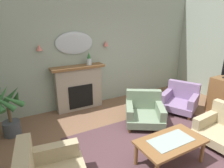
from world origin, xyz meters
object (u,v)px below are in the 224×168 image
(coffee_table, at_px, (171,143))
(armchair_in_corner, at_px, (180,99))
(fireplace, at_px, (79,88))
(wall_sconce_right, at_px, (106,43))
(armchair_near_fireplace, at_px, (144,111))
(potted_plant_corner_palm, at_px, (8,110))
(mantel_vase_centre, at_px, (89,59))
(wall_sconce_left, at_px, (39,48))
(wall_mirror, at_px, (74,43))

(coffee_table, height_order, armchair_in_corner, armchair_in_corner)
(fireplace, distance_m, wall_sconce_right, 1.38)
(armchair_near_fireplace, relative_size, potted_plant_corner_palm, 1.08)
(mantel_vase_centre, height_order, armchair_in_corner, mantel_vase_centre)
(wall_sconce_left, xyz_separation_m, armchair_in_corner, (3.10, -1.47, -1.35))
(mantel_vase_centre, bearing_deg, potted_plant_corner_palm, -165.80)
(fireplace, bearing_deg, wall_sconce_left, 173.84)
(mantel_vase_centre, xyz_separation_m, armchair_near_fireplace, (0.72, -1.42, -1.00))
(fireplace, xyz_separation_m, wall_mirror, (0.00, 0.14, 1.14))
(potted_plant_corner_palm, bearing_deg, armchair_in_corner, -12.35)
(wall_mirror, bearing_deg, mantel_vase_centre, -29.54)
(fireplace, bearing_deg, potted_plant_corner_palm, -162.47)
(wall_mirror, distance_m, wall_sconce_right, 0.85)
(fireplace, relative_size, wall_sconce_left, 9.71)
(armchair_in_corner, bearing_deg, mantel_vase_centre, 145.29)
(mantel_vase_centre, xyz_separation_m, coffee_table, (0.25, -2.68, -0.92))
(wall_sconce_left, relative_size, armchair_in_corner, 0.13)
(coffee_table, bearing_deg, potted_plant_corner_palm, 135.34)
(wall_sconce_right, bearing_deg, wall_sconce_left, 180.00)
(fireplace, xyz_separation_m, mantel_vase_centre, (0.30, -0.03, 0.74))
(coffee_table, distance_m, armchair_in_corner, 2.16)
(wall_mirror, height_order, coffee_table, wall_mirror)
(armchair_near_fireplace, bearing_deg, wall_sconce_left, 140.46)
(fireplace, bearing_deg, armchair_in_corner, -31.51)
(coffee_table, height_order, armchair_near_fireplace, armchair_near_fireplace)
(armchair_in_corner, bearing_deg, fireplace, 148.49)
(wall_mirror, xyz_separation_m, potted_plant_corner_palm, (-1.66, -0.67, -1.16))
(wall_sconce_left, bearing_deg, wall_mirror, 3.37)
(armchair_near_fireplace, relative_size, armchair_in_corner, 1.02)
(fireplace, height_order, wall_sconce_right, wall_sconce_right)
(wall_sconce_left, distance_m, wall_sconce_right, 1.70)
(mantel_vase_centre, relative_size, armchair_near_fireplace, 0.29)
(mantel_vase_centre, bearing_deg, armchair_near_fireplace, -63.22)
(wall_mirror, relative_size, armchair_near_fireplace, 0.86)
(armchair_near_fireplace, bearing_deg, potted_plant_corner_palm, 160.92)
(armchair_near_fireplace, bearing_deg, fireplace, 125.05)
(armchair_in_corner, bearing_deg, wall_sconce_left, 154.61)
(wall_sconce_right, xyz_separation_m, potted_plant_corner_palm, (-2.51, -0.62, -1.11))
(armchair_near_fireplace, distance_m, potted_plant_corner_palm, 2.84)
(mantel_vase_centre, relative_size, coffee_table, 0.30)
(wall_mirror, bearing_deg, armchair_in_corner, -34.06)
(fireplace, xyz_separation_m, potted_plant_corner_palm, (-1.66, -0.52, -0.02))
(armchair_near_fireplace, bearing_deg, wall_sconce_right, 96.20)
(potted_plant_corner_palm, bearing_deg, wall_sconce_left, 37.26)
(wall_sconce_left, bearing_deg, fireplace, -6.16)
(mantel_vase_centre, relative_size, wall_mirror, 0.34)
(mantel_vase_centre, height_order, coffee_table, mantel_vase_centre)
(mantel_vase_centre, distance_m, potted_plant_corner_palm, 2.16)
(fireplace, relative_size, coffee_table, 1.24)
(wall_sconce_left, xyz_separation_m, wall_sconce_right, (1.70, 0.00, 0.00))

